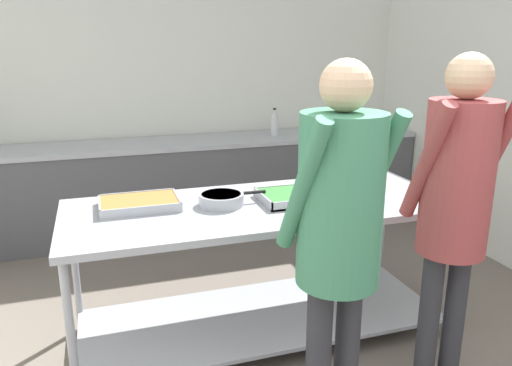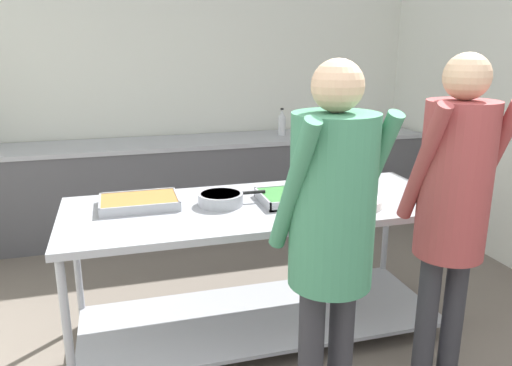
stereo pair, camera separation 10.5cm
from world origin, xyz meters
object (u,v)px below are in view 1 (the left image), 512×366
sauce_pan (222,199)px  guest_serving_left (456,194)px  broccoli_bowl (357,174)px  serving_tray_roast (291,197)px  water_bottle (274,123)px  plate_stack (360,202)px  guest_serving_right (339,220)px  serving_tray_vegetables (139,204)px

sauce_pan → guest_serving_left: (0.94, -0.84, 0.19)m
broccoli_bowl → serving_tray_roast: bearing=-153.0°
guest_serving_left → water_bottle: guest_serving_left is taller
broccoli_bowl → water_bottle: size_ratio=0.79×
plate_stack → sauce_pan: bearing=161.9°
water_bottle → broccoli_bowl: bearing=-89.8°
plate_stack → water_bottle: water_bottle is taller
guest_serving_left → guest_serving_right: guest_serving_left is taller
sauce_pan → guest_serving_left: bearing=-41.9°
serving_tray_roast → guest_serving_right: bearing=-99.0°
plate_stack → serving_tray_vegetables: bearing=164.0°
serving_tray_vegetables → guest_serving_right: bearing=-54.7°
serving_tray_roast → broccoli_bowl: (0.63, 0.32, 0.01)m
plate_stack → guest_serving_left: size_ratio=0.15×
guest_serving_right → water_bottle: bearing=75.3°
broccoli_bowl → serving_tray_vegetables: bearing=-173.5°
sauce_pan → plate_stack: sauce_pan is taller
serving_tray_roast → guest_serving_left: (0.52, -0.80, 0.20)m
serving_tray_roast → guest_serving_right: guest_serving_right is taller
guest_serving_left → guest_serving_right: size_ratio=1.01×
serving_tray_roast → plate_stack: 0.41m
serving_tray_vegetables → guest_serving_right: size_ratio=0.26×
sauce_pan → guest_serving_right: guest_serving_right is taller
guest_serving_right → plate_stack: bearing=54.5°
sauce_pan → guest_serving_right: size_ratio=0.23×
serving_tray_vegetables → broccoli_bowl: bearing=6.5°
serving_tray_vegetables → broccoli_bowl: size_ratio=2.11×
guest_serving_right → serving_tray_vegetables: bearing=125.3°
plate_stack → guest_serving_left: bearing=-73.8°
broccoli_bowl → plate_stack: bearing=-117.6°
broccoli_bowl → guest_serving_right: guest_serving_right is taller
serving_tray_vegetables → sauce_pan: (0.46, -0.10, 0.01)m
serving_tray_roast → broccoli_bowl: 0.70m
serving_tray_roast → serving_tray_vegetables: bearing=170.6°
serving_tray_roast → guest_serving_left: guest_serving_left is taller
sauce_pan → plate_stack: 0.81m
serving_tray_roast → broccoli_bowl: bearing=27.0°
plate_stack → broccoli_bowl: broccoli_bowl is taller
plate_stack → guest_serving_left: guest_serving_left is taller
sauce_pan → serving_tray_roast: (0.42, -0.04, -0.01)m
water_bottle → sauce_pan: bearing=-117.9°
serving_tray_vegetables → serving_tray_roast: size_ratio=1.23×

